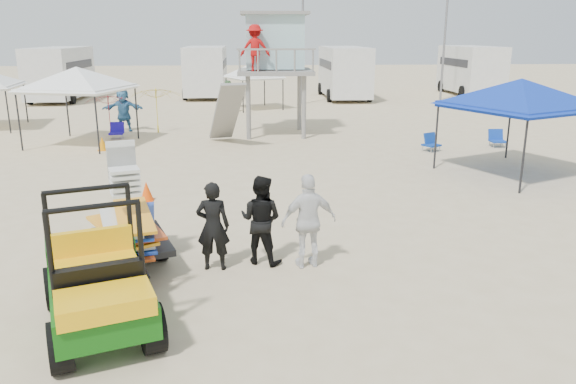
{
  "coord_description": "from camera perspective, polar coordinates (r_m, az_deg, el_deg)",
  "views": [
    {
      "loc": [
        -0.17,
        -6.81,
        4.08
      ],
      "look_at": [
        0.5,
        3.0,
        1.3
      ],
      "focal_mm": 35.0,
      "sensor_mm": 36.0,
      "label": 1
    }
  ],
  "objects": [
    {
      "name": "ground",
      "position": [
        7.94,
        -2.2,
        -15.15
      ],
      "size": [
        140.0,
        140.0,
        0.0
      ],
      "primitive_type": "plane",
      "color": "beige",
      "rests_on": "ground"
    },
    {
      "name": "utility_cart",
      "position": [
        8.34,
        -19.09,
        -7.5
      ],
      "size": [
        2.07,
        2.85,
        1.95
      ],
      "color": "#0D520C",
      "rests_on": "ground"
    },
    {
      "name": "surf_trailer",
      "position": [
        10.49,
        -15.82,
        -2.95
      ],
      "size": [
        1.76,
        2.4,
        2.01
      ],
      "color": "black",
      "rests_on": "ground"
    },
    {
      "name": "man_left",
      "position": [
        10.0,
        -7.63,
        -3.46
      ],
      "size": [
        0.61,
        0.42,
        1.62
      ],
      "primitive_type": "imported",
      "rotation": [
        0.0,
        0.0,
        3.08
      ],
      "color": "black",
      "rests_on": "ground"
    },
    {
      "name": "man_mid",
      "position": [
        10.21,
        -2.78,
        -2.83
      ],
      "size": [
        0.99,
        0.9,
        1.65
      ],
      "primitive_type": "imported",
      "rotation": [
        0.0,
        0.0,
        2.71
      ],
      "color": "black",
      "rests_on": "ground"
    },
    {
      "name": "man_right",
      "position": [
        10.01,
        2.13,
        -2.98
      ],
      "size": [
        1.07,
        0.61,
        1.72
      ],
      "primitive_type": "imported",
      "rotation": [
        0.0,
        0.0,
        3.34
      ],
      "color": "white",
      "rests_on": "ground"
    },
    {
      "name": "lifeguard_tower",
      "position": [
        23.49,
        -1.6,
        14.58
      ],
      "size": [
        3.02,
        3.02,
        4.81
      ],
      "color": "gray",
      "rests_on": "ground"
    },
    {
      "name": "canopy_blue",
      "position": [
        17.9,
        22.64,
        10.14
      ],
      "size": [
        4.51,
        4.51,
        3.23
      ],
      "color": "black",
      "rests_on": "ground"
    },
    {
      "name": "canopy_white_a",
      "position": [
        22.56,
        -20.71,
        11.46
      ],
      "size": [
        3.93,
        3.93,
        3.31
      ],
      "color": "black",
      "rests_on": "ground"
    },
    {
      "name": "canopy_white_c",
      "position": [
        31.71,
        -3.5,
        12.75
      ],
      "size": [
        3.35,
        3.35,
        2.96
      ],
      "color": "black",
      "rests_on": "ground"
    },
    {
      "name": "umbrella_a",
      "position": [
        24.38,
        -17.68,
        7.46
      ],
      "size": [
        2.33,
        2.35,
        1.71
      ],
      "primitive_type": "imported",
      "rotation": [
        0.0,
        0.0,
        0.29
      ],
      "color": "#B21323",
      "rests_on": "ground"
    },
    {
      "name": "umbrella_b",
      "position": [
        24.53,
        -13.16,
        8.09
      ],
      "size": [
        2.5,
        2.53,
        1.93
      ],
      "primitive_type": "imported",
      "rotation": [
        0.0,
        0.0,
        0.21
      ],
      "color": "gold",
      "rests_on": "ground"
    },
    {
      "name": "cone_near",
      "position": [
        14.58,
        -14.17,
        0.08
      ],
      "size": [
        0.34,
        0.34,
        0.5
      ],
      "primitive_type": "cone",
      "color": "#FA4907",
      "rests_on": "ground"
    },
    {
      "name": "cone_far",
      "position": [
        21.42,
        -18.34,
        4.7
      ],
      "size": [
        0.34,
        0.34,
        0.5
      ],
      "primitive_type": "cone",
      "color": "orange",
      "rests_on": "ground"
    },
    {
      "name": "beach_chair_a",
      "position": [
        23.77,
        -17.01,
        5.99
      ],
      "size": [
        0.56,
        0.6,
        0.64
      ],
      "color": "#1B0FA9",
      "rests_on": "ground"
    },
    {
      "name": "beach_chair_b",
      "position": [
        20.94,
        14.28,
        4.95
      ],
      "size": [
        0.72,
        0.8,
        0.64
      ],
      "color": "navy",
      "rests_on": "ground"
    },
    {
      "name": "beach_chair_c",
      "position": [
        22.44,
        20.44,
        5.14
      ],
      "size": [
        0.55,
        0.58,
        0.64
      ],
      "color": "#0F38A4",
      "rests_on": "ground"
    },
    {
      "name": "rv_far_left",
      "position": [
        38.72,
        -22.15,
        11.3
      ],
      "size": [
        2.64,
        6.8,
        3.25
      ],
      "color": "silver",
      "rests_on": "ground"
    },
    {
      "name": "rv_mid_left",
      "position": [
        38.47,
        -8.32,
        12.25
      ],
      "size": [
        2.65,
        6.5,
        3.25
      ],
      "color": "silver",
      "rests_on": "ground"
    },
    {
      "name": "rv_mid_right",
      "position": [
        37.39,
        5.72,
        12.23
      ],
      "size": [
        2.64,
        7.0,
        3.25
      ],
      "color": "silver",
      "rests_on": "ground"
    },
    {
      "name": "rv_far_right",
      "position": [
        41.26,
        18.06,
        11.88
      ],
      "size": [
        2.64,
        6.6,
        3.25
      ],
      "color": "silver",
      "rests_on": "ground"
    },
    {
      "name": "light_pole_left",
      "position": [
        33.96,
        1.5,
        15.66
      ],
      "size": [
        0.14,
        0.14,
        8.0
      ],
      "primitive_type": "cylinder",
      "color": "slate",
      "rests_on": "ground"
    },
    {
      "name": "light_pole_right",
      "position": [
        37.35,
        15.66,
        15.12
      ],
      "size": [
        0.14,
        0.14,
        8.0
      ],
      "primitive_type": "cylinder",
      "color": "slate",
      "rests_on": "ground"
    },
    {
      "name": "distant_beachgoers",
      "position": [
        26.98,
        -12.51,
        8.67
      ],
      "size": [
        5.55,
        6.23,
        1.86
      ],
      "color": "#588B53",
      "rests_on": "ground"
    }
  ]
}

